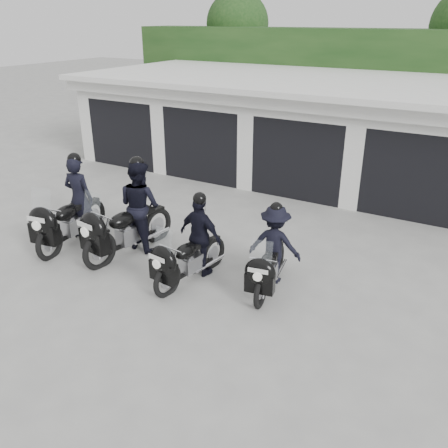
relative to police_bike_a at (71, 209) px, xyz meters
The scene contains 7 objects.
ground 3.36m from the police_bike_a, ahead, with size 80.00×80.00×0.00m, color #9E9E98.
garage_block 8.38m from the police_bike_a, 67.23° to the left, with size 16.40×6.80×2.96m.
background_vegetation 13.22m from the police_bike_a, 73.99° to the left, with size 20.00×3.90×5.80m.
police_bike_a is the anchor object (origin of this frame).
police_bike_b 1.50m from the police_bike_a, 14.58° to the left, with size 1.09×2.45×2.14m.
police_bike_c 3.24m from the police_bike_a, ahead, with size 1.03×2.04×1.78m.
police_bike_d 4.67m from the police_bike_a, ahead, with size 1.08×1.91×1.67m.
Camera 1 is at (4.56, -6.35, 4.72)m, focal length 38.00 mm.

